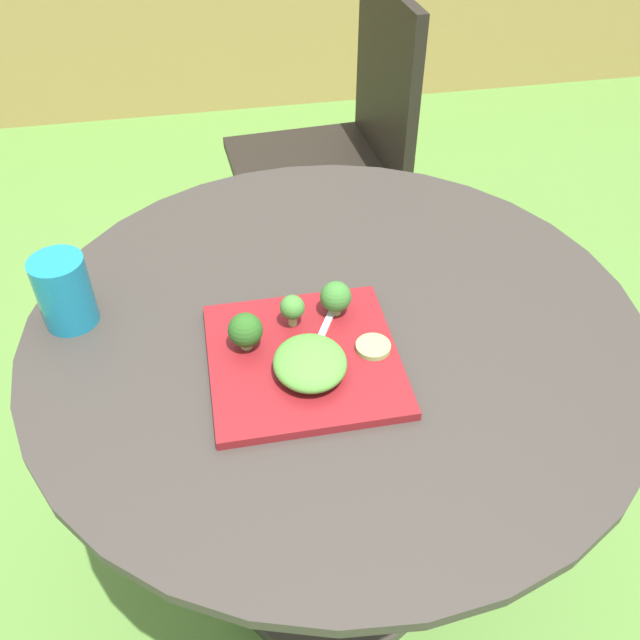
{
  "coord_description": "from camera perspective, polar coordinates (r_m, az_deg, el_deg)",
  "views": [
    {
      "loc": [
        -0.16,
        -0.75,
        1.41
      ],
      "look_at": [
        -0.03,
        -0.04,
        0.76
      ],
      "focal_mm": 38.44,
      "sensor_mm": 36.0,
      "label": 1
    }
  ],
  "objects": [
    {
      "name": "broccoli_floret_1",
      "position": [
        1.0,
        1.56,
        1.87
      ],
      "size": [
        0.05,
        0.05,
        0.05
      ],
      "color": "#99B770",
      "rests_on": "salad_plate"
    },
    {
      "name": "cucumber_slice_0",
      "position": [
        0.96,
        4.45,
        -2.24
      ],
      "size": [
        0.05,
        0.05,
        0.01
      ],
      "primitive_type": "cylinder",
      "color": "#8EB766",
      "rests_on": "salad_plate"
    },
    {
      "name": "broccoli_floret_0",
      "position": [
        0.95,
        -6.23,
        -0.87
      ],
      "size": [
        0.05,
        0.05,
        0.06
      ],
      "color": "#99B770",
      "rests_on": "salad_plate"
    },
    {
      "name": "drinking_glass",
      "position": [
        1.06,
        -20.44,
        1.98
      ],
      "size": [
        0.08,
        0.08,
        0.11
      ],
      "color": "teal",
      "rests_on": "patio_table"
    },
    {
      "name": "lettuce_mound",
      "position": [
        0.92,
        -0.84,
        -3.57
      ],
      "size": [
        0.1,
        0.11,
        0.04
      ],
      "primitive_type": "ellipsoid",
      "color": "#519338",
      "rests_on": "salad_plate"
    },
    {
      "name": "patio_chair",
      "position": [
        1.94,
        2.08,
        15.14
      ],
      "size": [
        0.47,
        0.47,
        0.9
      ],
      "color": "black",
      "rests_on": "ground_plane"
    },
    {
      "name": "salad_plate",
      "position": [
        0.96,
        -1.38,
        -3.27
      ],
      "size": [
        0.26,
        0.26,
        0.01
      ],
      "primitive_type": "cube",
      "color": "maroon",
      "rests_on": "patio_table"
    },
    {
      "name": "ground_plane",
      "position": [
        1.6,
        0.87,
        -19.41
      ],
      "size": [
        12.0,
        12.0,
        0.0
      ],
      "primitive_type": "plane",
      "color": "#568438"
    },
    {
      "name": "fork",
      "position": [
        0.98,
        0.07,
        -1.42
      ],
      "size": [
        0.09,
        0.14,
        0.0
      ],
      "color": "silver",
      "rests_on": "salad_plate"
    },
    {
      "name": "patio_table",
      "position": [
        1.21,
        1.1,
        -8.75
      ],
      "size": [
        0.93,
        0.93,
        0.72
      ],
      "color": "#38332D",
      "rests_on": "ground_plane"
    },
    {
      "name": "broccoli_floret_2",
      "position": [
        0.98,
        -2.32,
        1.01
      ],
      "size": [
        0.04,
        0.04,
        0.05
      ],
      "color": "#99B770",
      "rests_on": "salad_plate"
    }
  ]
}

